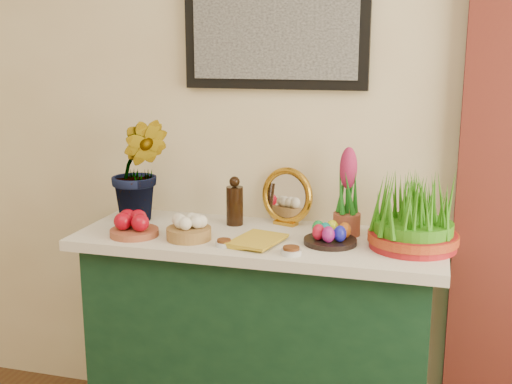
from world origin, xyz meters
TOP-DOWN VIEW (x-y plane):
  - sideboard at (0.08, 2.00)m, footprint 1.30×0.45m
  - tablecloth at (0.08, 2.00)m, footprint 1.40×0.55m
  - hyacinth_green at (-0.44, 2.08)m, footprint 0.34×0.31m
  - apple_bowl at (-0.37, 1.87)m, footprint 0.23×0.23m
  - garlic_basket at (-0.16, 1.88)m, footprint 0.18×0.18m
  - vinegar_cruet at (-0.05, 2.12)m, footprint 0.07×0.07m
  - mirror at (0.15, 2.19)m, footprint 0.24×0.12m
  - book at (0.03, 1.91)m, footprint 0.19×0.24m
  - spice_dish_left at (-0.00, 1.83)m, footprint 0.06×0.06m
  - spice_dish_right at (0.25, 1.81)m, footprint 0.07×0.07m
  - egg_plate at (0.36, 1.96)m, footprint 0.23×0.23m
  - hyacinth_pink at (0.41, 2.10)m, footprint 0.10×0.10m
  - wheatgrass_sabzeh at (0.66, 2.00)m, footprint 0.32×0.32m

SIDE VIEW (x-z plane):
  - sideboard at x=0.08m, z-range 0.00..0.85m
  - tablecloth at x=0.08m, z-range 0.85..0.89m
  - spice_dish_left at x=0.00m, z-range 0.89..0.91m
  - spice_dish_right at x=0.25m, z-range 0.89..0.92m
  - book at x=0.03m, z-range 0.89..0.92m
  - egg_plate at x=0.36m, z-range 0.88..0.96m
  - garlic_basket at x=-0.16m, z-range 0.88..0.98m
  - apple_bowl at x=-0.37m, z-range 0.88..0.98m
  - vinegar_cruet at x=-0.05m, z-range 0.88..1.08m
  - mirror at x=0.15m, z-range 0.89..1.12m
  - wheatgrass_sabzeh at x=0.66m, z-range 0.87..1.14m
  - hyacinth_pink at x=0.41m, z-range 0.87..1.21m
  - hyacinth_green at x=-0.44m, z-range 0.89..1.46m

